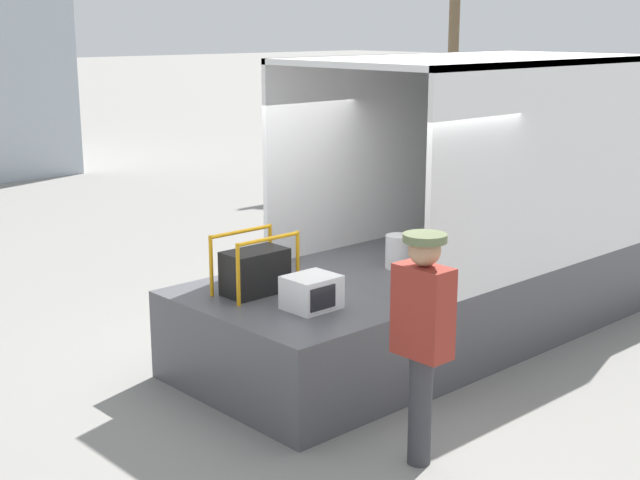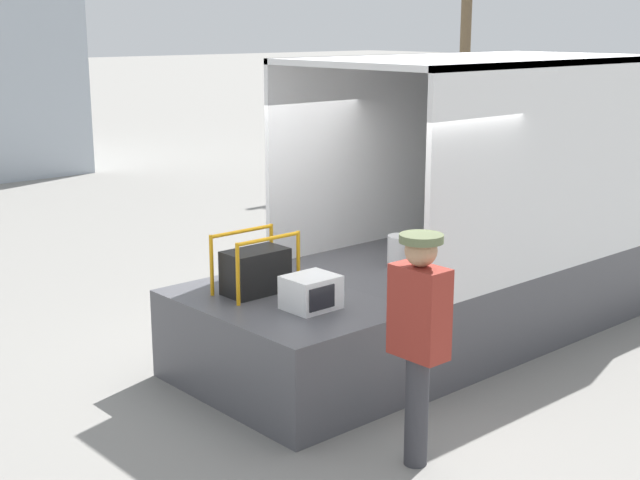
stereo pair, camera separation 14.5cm
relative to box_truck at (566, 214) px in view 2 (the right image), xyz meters
The scene contains 6 objects.
ground_plane 3.95m from the box_truck, behind, with size 160.00×160.00×0.00m, color gray.
box_truck is the anchor object (origin of this frame).
tailgate_deck 4.57m from the box_truck, behind, with size 1.44×2.13×0.86m, color #4C4C51.
microwave 4.50m from the box_truck, behind, with size 0.44×0.39×0.30m.
portable_generator 4.55m from the box_truck, behind, with size 0.74×0.44×0.57m.
worker_person 5.02m from the box_truck, 158.90° to the right, with size 0.33×0.44×1.82m.
Camera 2 is at (-5.58, -6.00, 3.29)m, focal length 50.00 mm.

